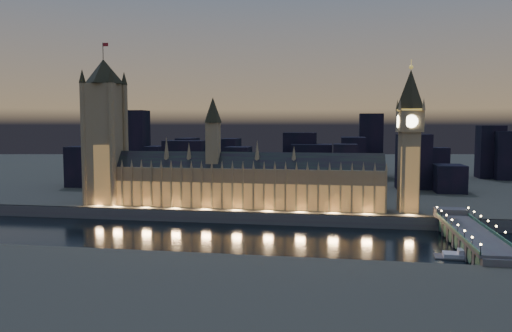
% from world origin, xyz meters
% --- Properties ---
extents(ground_plane, '(2000.00, 2000.00, 0.00)m').
position_xyz_m(ground_plane, '(0.00, 0.00, 0.00)').
color(ground_plane, black).
rests_on(ground_plane, ground).
extents(north_bank, '(2000.00, 960.00, 8.00)m').
position_xyz_m(north_bank, '(0.00, 520.00, 4.00)').
color(north_bank, '#42423A').
rests_on(north_bank, ground).
extents(embankment_wall, '(2000.00, 2.50, 8.00)m').
position_xyz_m(embankment_wall, '(0.00, 41.00, 4.00)').
color(embankment_wall, '#534550').
rests_on(embankment_wall, ground).
extents(palace_of_westminster, '(202.00, 21.66, 78.00)m').
position_xyz_m(palace_of_westminster, '(-8.27, 61.74, 26.37)').
color(palace_of_westminster, '#9D8256').
rests_on(palace_of_westminster, north_bank).
extents(victoria_tower, '(31.68, 31.68, 118.50)m').
position_xyz_m(victoria_tower, '(-110.00, 61.92, 66.74)').
color(victoria_tower, '#9D8256').
rests_on(victoria_tower, north_bank).
extents(elizabeth_tower, '(18.00, 18.00, 101.53)m').
position_xyz_m(elizabeth_tower, '(108.00, 61.92, 64.43)').
color(elizabeth_tower, '#9D8256').
rests_on(elizabeth_tower, north_bank).
extents(westminster_bridge, '(19.54, 113.00, 15.90)m').
position_xyz_m(westminster_bridge, '(132.22, -3.44, 5.98)').
color(westminster_bridge, '#534550').
rests_on(westminster_bridge, ground).
extents(river_boat, '(47.77, 14.99, 4.50)m').
position_xyz_m(river_boat, '(133.70, -27.19, 1.56)').
color(river_boat, '#534550').
rests_on(river_boat, ground).
extents(city_backdrop, '(482.30, 215.63, 76.32)m').
position_xyz_m(city_backdrop, '(34.81, 247.58, 29.96)').
color(city_backdrop, black).
rests_on(city_backdrop, north_bank).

